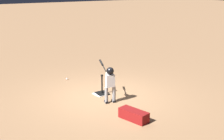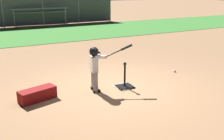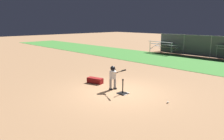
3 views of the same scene
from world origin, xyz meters
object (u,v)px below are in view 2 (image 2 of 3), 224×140
at_px(batting_tee, 125,84).
at_px(batter_child, 96,63).
at_px(bleachers_far_left, 39,16).
at_px(equipment_bag, 37,94).
at_px(baseball, 175,71).

distance_m(batting_tee, batter_child, 0.98).
xyz_separation_m(bleachers_far_left, equipment_bag, (-3.04, -13.34, -0.45)).
xyz_separation_m(batter_child, bleachers_far_left, (1.60, 13.43, -0.12)).
bearing_deg(batter_child, baseball, 5.90).
xyz_separation_m(baseball, equipment_bag, (-4.20, -0.20, 0.10)).
bearing_deg(batter_child, equipment_bag, 176.74).
bearing_deg(batter_child, bleachers_far_left, 83.20).
bearing_deg(baseball, batting_tee, -168.24).
bearing_deg(equipment_bag, baseball, -13.08).
distance_m(batter_child, bleachers_far_left, 13.52).
height_order(batting_tee, batter_child, batter_child).
distance_m(bleachers_far_left, equipment_bag, 13.69).
distance_m(batter_child, baseball, 2.86).
relative_size(batting_tee, baseball, 8.96).
distance_m(batting_tee, baseball, 2.06).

